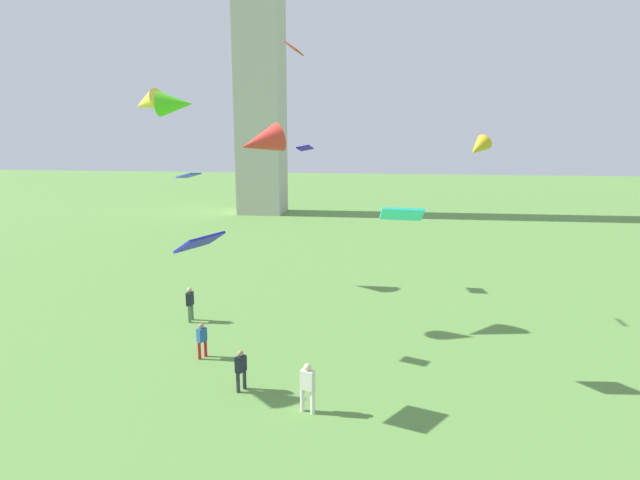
{
  "coord_description": "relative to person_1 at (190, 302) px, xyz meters",
  "views": [
    {
      "loc": [
        2.49,
        -2.87,
        9.53
      ],
      "look_at": [
        -0.47,
        18.88,
        5.05
      ],
      "focal_mm": 29.99,
      "sensor_mm": 36.0,
      "label": 1
    }
  ],
  "objects": [
    {
      "name": "person_3",
      "position": [
        2.16,
        -4.24,
        -0.13
      ],
      "size": [
        0.4,
        0.47,
        1.56
      ],
      "rotation": [
        0.0,
        0.0,
        4.23
      ],
      "color": "red",
      "rests_on": "ground_plane"
    },
    {
      "name": "kite_flying_3",
      "position": [
        -0.04,
        -0.37,
        9.75
      ],
      "size": [
        1.65,
        1.2,
        1.16
      ],
      "rotation": [
        0.0,
        0.0,
        1.55
      ],
      "color": "#46D219"
    },
    {
      "name": "kite_flying_4",
      "position": [
        5.01,
        2.61,
        12.52
      ],
      "size": [
        0.84,
        1.23,
        0.62
      ],
      "rotation": [
        0.0,
        0.0,
        4.52
      ],
      "color": "#BC2C09"
    },
    {
      "name": "kite_flying_8",
      "position": [
        13.57,
        -1.28,
        7.83
      ],
      "size": [
        1.33,
        1.37,
        1.08
      ],
      "rotation": [
        0.0,
        0.0,
        5.56
      ],
      "color": "gold"
    },
    {
      "name": "person_4",
      "position": [
        7.33,
        -8.1,
        0.0
      ],
      "size": [
        0.54,
        0.4,
        1.79
      ],
      "rotation": [
        0.0,
        0.0,
        2.84
      ],
      "color": "silver",
      "rests_on": "ground_plane"
    },
    {
      "name": "kite_flying_5",
      "position": [
        3.73,
        -8.12,
        4.9
      ],
      "size": [
        1.56,
        1.79,
        0.66
      ],
      "rotation": [
        0.0,
        0.0,
        4.18
      ],
      "color": "#211EC7"
    },
    {
      "name": "kite_flying_6",
      "position": [
        10.41,
        -4.88,
        5.48
      ],
      "size": [
        1.66,
        1.12,
        0.66
      ],
      "rotation": [
        0.0,
        0.0,
        3.23
      ],
      "color": "#2EE6DF"
    },
    {
      "name": "kite_flying_7",
      "position": [
        -4.99,
        7.12,
        10.21
      ],
      "size": [
        2.42,
        1.96,
        1.71
      ],
      "rotation": [
        0.0,
        0.0,
        4.35
      ],
      "color": "yellow"
    },
    {
      "name": "kite_flying_10",
      "position": [
        1.62,
        -3.48,
        6.71
      ],
      "size": [
        1.09,
        0.97,
        0.29
      ],
      "rotation": [
        0.0,
        0.0,
        2.67
      ],
      "color": "blue"
    },
    {
      "name": "kite_flying_2",
      "position": [
        4.75,
        7.34,
        7.51
      ],
      "size": [
        0.92,
        1.2,
        0.44
      ],
      "rotation": [
        0.0,
        0.0,
        1.46
      ],
      "color": "#1B0AC0"
    },
    {
      "name": "kite_flying_9",
      "position": [
        3.75,
        0.44,
        8.0
      ],
      "size": [
        2.68,
        2.45,
        1.87
      ],
      "rotation": [
        0.0,
        0.0,
        5.31
      ],
      "color": "red"
    },
    {
      "name": "person_2",
      "position": [
        4.63,
        -6.88,
        -0.11
      ],
      "size": [
        0.4,
        0.48,
        1.59
      ],
      "rotation": [
        0.0,
        0.0,
        4.25
      ],
      "color": "#2D3338",
      "rests_on": "ground_plane"
    },
    {
      "name": "person_1",
      "position": [
        0.0,
        0.0,
        0.0
      ],
      "size": [
        0.28,
        0.56,
        1.79
      ],
      "rotation": [
        0.0,
        0.0,
        4.74
      ],
      "color": "#51754C",
      "rests_on": "ground_plane"
    }
  ]
}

